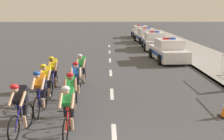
# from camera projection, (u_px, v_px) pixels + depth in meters

# --- Properties ---
(sidewalk_slab) EXTENTS (3.82, 60.00, 0.12)m
(sidewalk_slab) POSITION_uv_depth(u_px,v_px,m) (213.00, 61.00, 19.04)
(sidewalk_slab) COLOR gray
(sidewalk_slab) RESTS_ON ground
(kerb_edge) EXTENTS (0.16, 60.00, 0.13)m
(kerb_edge) POSITION_uv_depth(u_px,v_px,m) (186.00, 61.00, 19.01)
(kerb_edge) COLOR #9E9E99
(kerb_edge) RESTS_ON ground
(lane_markings_centre) EXTENTS (0.14, 25.60, 0.01)m
(lane_markings_centre) POSITION_uv_depth(u_px,v_px,m) (111.00, 73.00, 15.72)
(lane_markings_centre) COLOR white
(lane_markings_centre) RESTS_ON ground
(cyclist_lead) EXTENTS (0.45, 1.72, 1.56)m
(cyclist_lead) POSITION_uv_depth(u_px,v_px,m) (20.00, 108.00, 7.80)
(cyclist_lead) COLOR black
(cyclist_lead) RESTS_ON ground
(cyclist_second) EXTENTS (0.42, 1.72, 1.56)m
(cyclist_second) POSITION_uv_depth(u_px,v_px,m) (68.00, 110.00, 7.62)
(cyclist_second) COLOR black
(cyclist_second) RESTS_ON ground
(cyclist_third) EXTENTS (0.42, 1.72, 1.56)m
(cyclist_third) POSITION_uv_depth(u_px,v_px,m) (40.00, 91.00, 9.34)
(cyclist_third) COLOR black
(cyclist_third) RESTS_ON ground
(cyclist_fourth) EXTENTS (0.45, 1.72, 1.56)m
(cyclist_fourth) POSITION_uv_depth(u_px,v_px,m) (71.00, 93.00, 9.16)
(cyclist_fourth) COLOR black
(cyclist_fourth) RESTS_ON ground
(cyclist_fifth) EXTENTS (0.43, 1.72, 1.56)m
(cyclist_fifth) POSITION_uv_depth(u_px,v_px,m) (46.00, 82.00, 10.53)
(cyclist_fifth) COLOR black
(cyclist_fifth) RESTS_ON ground
(cyclist_sixth) EXTENTS (0.45, 1.72, 1.56)m
(cyclist_sixth) POSITION_uv_depth(u_px,v_px,m) (76.00, 79.00, 10.97)
(cyclist_sixth) COLOR black
(cyclist_sixth) RESTS_ON ground
(cyclist_seventh) EXTENTS (0.42, 1.72, 1.56)m
(cyclist_seventh) POSITION_uv_depth(u_px,v_px,m) (53.00, 72.00, 12.17)
(cyclist_seventh) COLOR black
(cyclist_seventh) RESTS_ON ground
(cyclist_eighth) EXTENTS (0.46, 1.72, 1.56)m
(cyclist_eighth) POSITION_uv_depth(u_px,v_px,m) (81.00, 69.00, 12.82)
(cyclist_eighth) COLOR black
(cyclist_eighth) RESTS_ON ground
(police_car_nearest) EXTENTS (2.20, 4.50, 1.59)m
(police_car_nearest) POSITION_uv_depth(u_px,v_px,m) (168.00, 51.00, 19.33)
(police_car_nearest) COLOR white
(police_car_nearest) RESTS_ON ground
(police_car_second) EXTENTS (2.16, 4.48, 1.59)m
(police_car_second) POSITION_uv_depth(u_px,v_px,m) (154.00, 41.00, 25.19)
(police_car_second) COLOR silver
(police_car_second) RESTS_ON ground
(police_car_third) EXTENTS (2.27, 4.53, 1.59)m
(police_car_third) POSITION_uv_depth(u_px,v_px,m) (146.00, 36.00, 30.42)
(police_car_third) COLOR silver
(police_car_third) RESTS_ON ground
(police_car_furthest) EXTENTS (2.01, 4.40, 1.59)m
(police_car_furthest) POSITION_uv_depth(u_px,v_px,m) (140.00, 32.00, 35.89)
(police_car_furthest) COLOR white
(police_car_furthest) RESTS_ON ground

